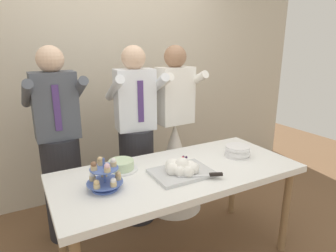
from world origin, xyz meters
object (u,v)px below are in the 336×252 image
Objects in this scene: dessert_table at (179,179)px; main_cake_tray at (182,169)px; person_groom at (136,147)px; person_guest at (61,157)px; plate_stack at (237,151)px; cupcake_stand at (105,177)px; person_bride at (175,155)px; round_cake at (121,166)px.

dessert_table is 0.14m from main_cake_tray.
dessert_table is 1.08× the size of person_groom.
plate_stack is at bearing -30.16° from person_guest.
cupcake_stand is at bearing -178.61° from plate_stack.
cupcake_stand is 0.14× the size of person_bride.
dessert_table is at bearing -85.49° from person_groom.
person_groom is (0.32, 0.48, -0.06)m from round_cake.
round_cake is (-0.37, 0.20, 0.11)m from dessert_table.
person_bride reaches higher than plate_stack.
person_bride is at bearing 34.01° from round_cake.
round_cake is at bearing 141.68° from main_cake_tray.
plate_stack reaches higher than round_cake.
dessert_table is at bearing 73.48° from main_cake_tray.
cupcake_stand is at bearing -142.04° from person_bride.
person_guest is at bearing 101.49° from cupcake_stand.
dessert_table is 0.44m from round_cake.
person_bride is (0.92, 0.72, -0.28)m from cupcake_stand.
plate_stack is 1.48m from person_guest.
person_groom is (-0.03, 0.76, -0.07)m from main_cake_tray.
dessert_table is 7.50× the size of round_cake.
cupcake_stand is at bearing -177.81° from dessert_table.
main_cake_tray is at bearing -5.45° from cupcake_stand.
person_groom is (0.50, 0.70, -0.11)m from cupcake_stand.
round_cake is at bearing 151.27° from dessert_table.
cupcake_stand is 0.87m from person_groom.
person_groom is at bearing -5.45° from person_guest.
person_groom is at bearing 54.42° from cupcake_stand.
plate_stack is at bearing 0.58° from dessert_table.
cupcake_stand is at bearing -125.58° from person_groom.
cupcake_stand is 0.54m from main_cake_tray.
round_cake reaches higher than dessert_table.
person_groom and person_bride have the same top height.
cupcake_stand is 0.14× the size of person_groom.
cupcake_stand is 1.20m from person_bride.
main_cake_tray is 1.08m from person_guest.
person_groom is at bearing 56.67° from round_cake.
dessert_table is 1.03m from person_guest.
plate_stack is (0.56, 0.01, 0.12)m from dessert_table.
main_cake_tray is 0.44m from round_cake.
person_groom is at bearing 92.45° from main_cake_tray.
person_bride is (0.73, 0.50, -0.23)m from round_cake.
round_cake is at bearing -123.33° from person_groom.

